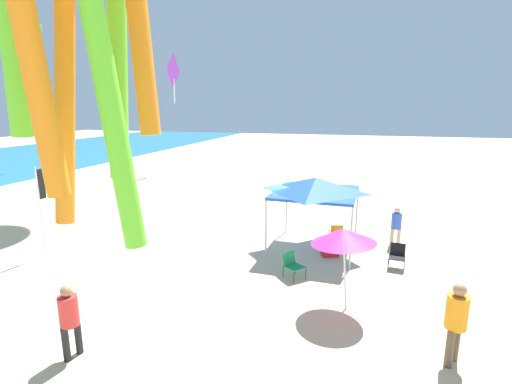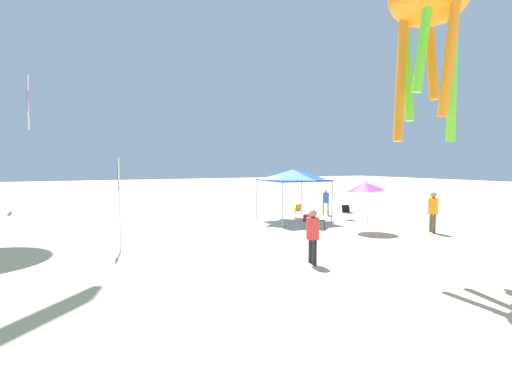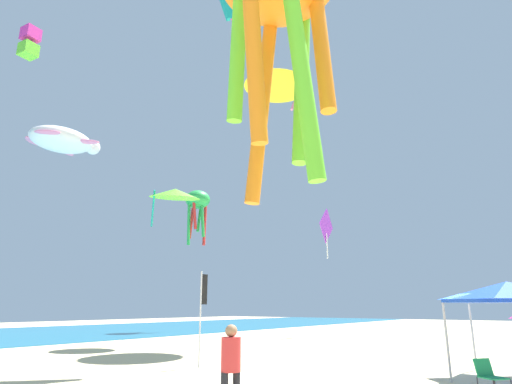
{
  "view_description": "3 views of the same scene",
  "coord_description": "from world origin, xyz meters",
  "px_view_note": "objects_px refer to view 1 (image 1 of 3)",
  "views": [
    {
      "loc": [
        -14.93,
        -2.47,
        5.49
      ],
      "look_at": [
        -1.59,
        1.33,
        2.32
      ],
      "focal_mm": 26.53,
      "sensor_mm": 36.0,
      "label": 1
    },
    {
      "loc": [
        -18.65,
        10.33,
        3.15
      ],
      "look_at": [
        -1.96,
        2.06,
        1.77
      ],
      "focal_mm": 26.64,
      "sensor_mm": 36.0,
      "label": 2
    },
    {
      "loc": [
        -16.3,
        -2.58,
        2.1
      ],
      "look_at": [
        0.88,
        10.0,
        7.76
      ],
      "focal_mm": 30.24,
      "sensor_mm": 36.0,
      "label": 3
    }
  ],
  "objects_px": {
    "beach_umbrella": "(343,236)",
    "person_beachcomber": "(396,223)",
    "cooler_box": "(330,251)",
    "person_near_umbrella": "(456,317)",
    "folding_chair_right_of_tent": "(336,232)",
    "folding_chair_near_cooler": "(292,264)",
    "kite_diamond_purple": "(173,73)",
    "person_by_tent": "(69,316)",
    "kite_octopus_green": "(27,31)",
    "banner_flag": "(41,203)",
    "canopy_tent": "(316,186)",
    "folding_chair_left_of_tent": "(397,254)"
  },
  "relations": [
    {
      "from": "beach_umbrella",
      "to": "person_beachcomber",
      "type": "xyz_separation_m",
      "value": [
        5.43,
        -1.81,
        -1.15
      ]
    },
    {
      "from": "cooler_box",
      "to": "person_near_umbrella",
      "type": "relative_size",
      "value": 0.39
    },
    {
      "from": "beach_umbrella",
      "to": "person_near_umbrella",
      "type": "height_order",
      "value": "beach_umbrella"
    },
    {
      "from": "folding_chair_right_of_tent",
      "to": "folding_chair_near_cooler",
      "type": "bearing_deg",
      "value": 59.95
    },
    {
      "from": "person_near_umbrella",
      "to": "kite_diamond_purple",
      "type": "xyz_separation_m",
      "value": [
        20.95,
        17.39,
        7.03
      ]
    },
    {
      "from": "beach_umbrella",
      "to": "folding_chair_near_cooler",
      "type": "xyz_separation_m",
      "value": [
        1.54,
        1.63,
        -1.63
      ]
    },
    {
      "from": "folding_chair_near_cooler",
      "to": "cooler_box",
      "type": "distance_m",
      "value": 2.41
    },
    {
      "from": "person_by_tent",
      "to": "beach_umbrella",
      "type": "bearing_deg",
      "value": -42.44
    },
    {
      "from": "person_beachcomber",
      "to": "person_by_tent",
      "type": "distance_m",
      "value": 11.82
    },
    {
      "from": "person_by_tent",
      "to": "kite_diamond_purple",
      "type": "xyz_separation_m",
      "value": [
        23.03,
        9.31,
        7.12
      ]
    },
    {
      "from": "kite_diamond_purple",
      "to": "kite_octopus_green",
      "type": "height_order",
      "value": "kite_octopus_green"
    },
    {
      "from": "beach_umbrella",
      "to": "banner_flag",
      "type": "distance_m",
      "value": 10.83
    },
    {
      "from": "beach_umbrella",
      "to": "kite_diamond_purple",
      "type": "xyz_separation_m",
      "value": [
        19.24,
        14.9,
        6.03
      ]
    },
    {
      "from": "cooler_box",
      "to": "kite_diamond_purple",
      "type": "distance_m",
      "value": 22.56
    },
    {
      "from": "canopy_tent",
      "to": "folding_chair_near_cooler",
      "type": "distance_m",
      "value": 3.46
    },
    {
      "from": "folding_chair_near_cooler",
      "to": "person_beachcomber",
      "type": "xyz_separation_m",
      "value": [
        3.89,
        -3.44,
        0.48
      ]
    },
    {
      "from": "kite_diamond_purple",
      "to": "folding_chair_right_of_tent",
      "type": "bearing_deg",
      "value": -144.12
    },
    {
      "from": "folding_chair_left_of_tent",
      "to": "cooler_box",
      "type": "height_order",
      "value": "folding_chair_left_of_tent"
    },
    {
      "from": "folding_chair_right_of_tent",
      "to": "kite_diamond_purple",
      "type": "xyz_separation_m",
      "value": [
        14.06,
        14.41,
        7.66
      ]
    },
    {
      "from": "folding_chair_near_cooler",
      "to": "person_near_umbrella",
      "type": "height_order",
      "value": "person_near_umbrella"
    },
    {
      "from": "folding_chair_right_of_tent",
      "to": "kite_octopus_green",
      "type": "bearing_deg",
      "value": -37.31
    },
    {
      "from": "person_near_umbrella",
      "to": "folding_chair_right_of_tent",
      "type": "bearing_deg",
      "value": 54.58
    },
    {
      "from": "kite_diamond_purple",
      "to": "person_beachcomber",
      "type": "bearing_deg",
      "value": -139.4
    },
    {
      "from": "kite_octopus_green",
      "to": "beach_umbrella",
      "type": "bearing_deg",
      "value": -149.7
    },
    {
      "from": "beach_umbrella",
      "to": "person_near_umbrella",
      "type": "relative_size",
      "value": 1.27
    },
    {
      "from": "banner_flag",
      "to": "cooler_box",
      "type": "bearing_deg",
      "value": -74.3
    },
    {
      "from": "folding_chair_near_cooler",
      "to": "kite_diamond_purple",
      "type": "height_order",
      "value": "kite_diamond_purple"
    },
    {
      "from": "folding_chair_right_of_tent",
      "to": "cooler_box",
      "type": "xyz_separation_m",
      "value": [
        -1.48,
        0.11,
        -0.27
      ]
    },
    {
      "from": "folding_chair_right_of_tent",
      "to": "kite_octopus_green",
      "type": "xyz_separation_m",
      "value": [
        12.36,
        26.93,
        11.15
      ]
    },
    {
      "from": "beach_umbrella",
      "to": "kite_diamond_purple",
      "type": "height_order",
      "value": "kite_diamond_purple"
    },
    {
      "from": "person_beachcomber",
      "to": "kite_diamond_purple",
      "type": "xyz_separation_m",
      "value": [
        13.81,
        16.71,
        7.18
      ]
    },
    {
      "from": "person_near_umbrella",
      "to": "person_beachcomber",
      "type": "height_order",
      "value": "person_near_umbrella"
    },
    {
      "from": "person_near_umbrella",
      "to": "person_by_tent",
      "type": "distance_m",
      "value": 8.35
    },
    {
      "from": "canopy_tent",
      "to": "person_by_tent",
      "type": "height_order",
      "value": "canopy_tent"
    },
    {
      "from": "banner_flag",
      "to": "person_by_tent",
      "type": "bearing_deg",
      "value": -131.58
    },
    {
      "from": "folding_chair_left_of_tent",
      "to": "cooler_box",
      "type": "relative_size",
      "value": 1.12
    },
    {
      "from": "banner_flag",
      "to": "folding_chair_right_of_tent",
      "type": "bearing_deg",
      "value": -67.14
    },
    {
      "from": "person_by_tent",
      "to": "kite_diamond_purple",
      "type": "height_order",
      "value": "kite_diamond_purple"
    },
    {
      "from": "folding_chair_left_of_tent",
      "to": "banner_flag",
      "type": "xyz_separation_m",
      "value": [
        -2.47,
        12.53,
        1.56
      ]
    },
    {
      "from": "beach_umbrella",
      "to": "person_by_tent",
      "type": "distance_m",
      "value": 6.84
    },
    {
      "from": "beach_umbrella",
      "to": "kite_octopus_green",
      "type": "xyz_separation_m",
      "value": [
        17.54,
        27.42,
        9.52
      ]
    },
    {
      "from": "banner_flag",
      "to": "person_near_umbrella",
      "type": "height_order",
      "value": "banner_flag"
    },
    {
      "from": "beach_umbrella",
      "to": "folding_chair_left_of_tent",
      "type": "xyz_separation_m",
      "value": [
        3.31,
        -1.73,
        -1.63
      ]
    },
    {
      "from": "person_by_tent",
      "to": "kite_octopus_green",
      "type": "xyz_separation_m",
      "value": [
        21.32,
        21.83,
        10.61
      ]
    },
    {
      "from": "person_near_umbrella",
      "to": "kite_octopus_green",
      "type": "bearing_deg",
      "value": 88.4
    },
    {
      "from": "person_near_umbrella",
      "to": "person_by_tent",
      "type": "bearing_deg",
      "value": 135.58
    },
    {
      "from": "cooler_box",
      "to": "folding_chair_left_of_tent",
      "type": "bearing_deg",
      "value": -99.71
    },
    {
      "from": "person_beachcomber",
      "to": "beach_umbrella",
      "type": "bearing_deg",
      "value": -77.8
    },
    {
      "from": "folding_chair_right_of_tent",
      "to": "person_beachcomber",
      "type": "height_order",
      "value": "person_beachcomber"
    },
    {
      "from": "kite_diamond_purple",
      "to": "folding_chair_near_cooler",
      "type": "bearing_deg",
      "value": -152.96
    }
  ]
}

